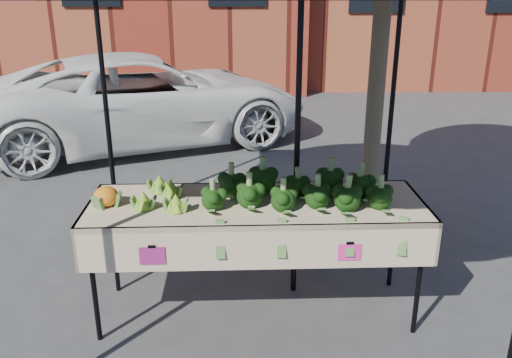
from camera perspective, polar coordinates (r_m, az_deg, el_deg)
name	(u,v)px	position (r m, az deg, el deg)	size (l,w,h in m)	color
ground	(285,303)	(4.31, 3.17, -13.10)	(90.00, 90.00, 0.00)	#37373A
table	(256,258)	(3.99, 0.04, -8.43)	(2.42, 0.85, 0.90)	beige
canopy	(250,125)	(3.99, -0.66, 5.80)	(3.16, 3.16, 2.74)	black
broccoli_heap	(295,185)	(3.79, 4.20, -0.66)	(1.35, 0.55, 0.23)	black
romanesco_cluster	(163,189)	(3.84, -9.93, -1.05)	(0.41, 0.55, 0.18)	#9AC02D
cauliflower_pair	(106,195)	(3.85, -15.78, -1.64)	(0.18, 0.18, 0.16)	orange
street_tree	(383,8)	(4.72, 13.41, 17.40)	(2.20, 2.20, 4.34)	#1E4C14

